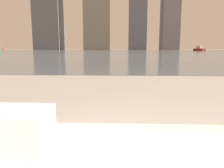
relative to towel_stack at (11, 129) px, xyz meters
The scene contains 4 objects.
towel_stack is the anchor object (origin of this frame).
harbor_water 61.22m from the towel_stack, 89.72° to the left, with size 180.00×110.00×0.01m.
harbor_boat_4 75.40m from the towel_stack, 70.04° to the left, with size 2.89×4.46×1.58m.
skyline_tower_0 124.53m from the towel_stack, 107.81° to the left, with size 13.70×12.08×38.49m.
Camera 1 is at (0.13, -0.03, 0.88)m, focal length 35.00 mm.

